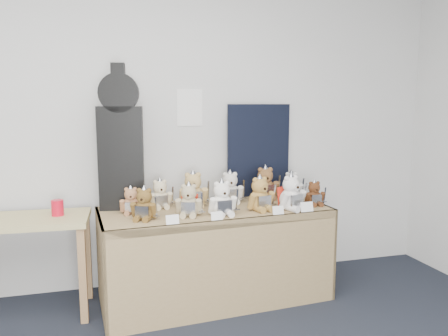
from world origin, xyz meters
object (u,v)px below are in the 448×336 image
object	(u,v)px
teddy_front_centre	(222,200)
teddy_back_centre_right	(230,189)
teddy_back_right	(265,184)
teddy_front_far_left	(144,205)
teddy_front_right	(260,195)
teddy_front_far_right	(291,194)
teddy_back_left	(160,195)
teddy_back_centre_left	(193,191)
display_table	(218,230)
guitar_case	(120,140)
teddy_front_left	(189,201)
teddy_front_end	(314,194)
side_table	(26,235)
teddy_back_far_left	(131,201)
teddy_back_end	(291,186)
red_cup	(58,208)

from	to	relation	value
teddy_front_centre	teddy_back_centre_right	bearing A→B (deg)	61.99
teddy_back_right	teddy_front_far_left	bearing A→B (deg)	-152.38
teddy_front_right	teddy_front_far_right	bearing A→B (deg)	-22.89
teddy_back_left	teddy_back_centre_left	size ratio (longest dim) A/B	0.81
teddy_back_left	display_table	bearing A→B (deg)	-29.94
guitar_case	teddy_back_right	size ratio (longest dim) A/B	3.55
display_table	teddy_front_left	world-z (taller)	teddy_front_left
teddy_front_far_right	teddy_front_end	xyz separation A→B (m)	(0.23, 0.08, -0.03)
side_table	guitar_case	xyz separation A→B (m)	(0.67, 0.08, 0.65)
teddy_front_end	teddy_back_far_left	xyz separation A→B (m)	(-1.39, 0.12, 0.00)
teddy_front_left	teddy_front_far_right	bearing A→B (deg)	14.40
side_table	teddy_back_far_left	distance (m)	0.75
side_table	guitar_case	distance (m)	0.93
display_table	guitar_case	world-z (taller)	guitar_case
teddy_front_far_left	teddy_back_centre_left	bearing A→B (deg)	58.57
teddy_front_right	teddy_front_left	bearing A→B (deg)	168.93
teddy_front_centre	teddy_front_far_right	distance (m)	0.54
display_table	teddy_back_centre_right	xyz separation A→B (m)	(0.16, 0.22, 0.27)
teddy_front_far_left	teddy_back_left	bearing A→B (deg)	87.68
teddy_back_end	teddy_back_far_left	bearing A→B (deg)	-173.92
red_cup	teddy_back_left	distance (m)	0.73
teddy_front_end	teddy_front_left	bearing A→B (deg)	-173.54
red_cup	guitar_case	bearing A→B (deg)	8.66
teddy_front_centre	teddy_front_right	bearing A→B (deg)	7.47
side_table	teddy_front_end	xyz separation A→B (m)	(2.11, -0.18, 0.21)
teddy_front_left	guitar_case	bearing A→B (deg)	160.85
teddy_front_far_right	teddy_back_centre_left	distance (m)	0.74
teddy_front_right	guitar_case	bearing A→B (deg)	150.26
teddy_front_centre	teddy_back_left	xyz separation A→B (m)	(-0.39, 0.33, -0.01)
teddy_front_centre	teddy_front_right	distance (m)	0.31
teddy_front_far_left	teddy_back_end	bearing A→B (deg)	39.72
red_cup	teddy_front_far_right	world-z (taller)	teddy_front_far_right
display_table	teddy_back_left	xyz separation A→B (m)	(-0.40, 0.19, 0.25)
display_table	teddy_front_far_left	distance (m)	0.61
teddy_front_right	teddy_front_centre	bearing A→B (deg)	178.25
teddy_back_right	teddy_back_centre_right	bearing A→B (deg)	-162.76
guitar_case	teddy_back_left	world-z (taller)	guitar_case
side_table	teddy_front_left	distance (m)	1.16
display_table	teddy_back_far_left	distance (m)	0.67
teddy_front_right	teddy_back_right	distance (m)	0.41
teddy_back_centre_left	display_table	bearing A→B (deg)	-44.05
teddy_back_centre_right	teddy_back_right	world-z (taller)	teddy_back_right
teddy_front_end	teddy_back_right	distance (m)	0.43
red_cup	teddy_front_far_left	distance (m)	0.64
teddy_front_far_right	teddy_back_end	distance (m)	0.41
guitar_case	teddy_front_far_right	xyz separation A→B (m)	(1.21, -0.34, -0.41)
teddy_front_right	teddy_back_end	distance (m)	0.52
teddy_front_centre	teddy_back_centre_right	xyz separation A→B (m)	(0.17, 0.37, 0.00)
teddy_back_left	teddy_back_far_left	bearing A→B (deg)	-157.48
teddy_back_left	red_cup	bearing A→B (deg)	178.99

